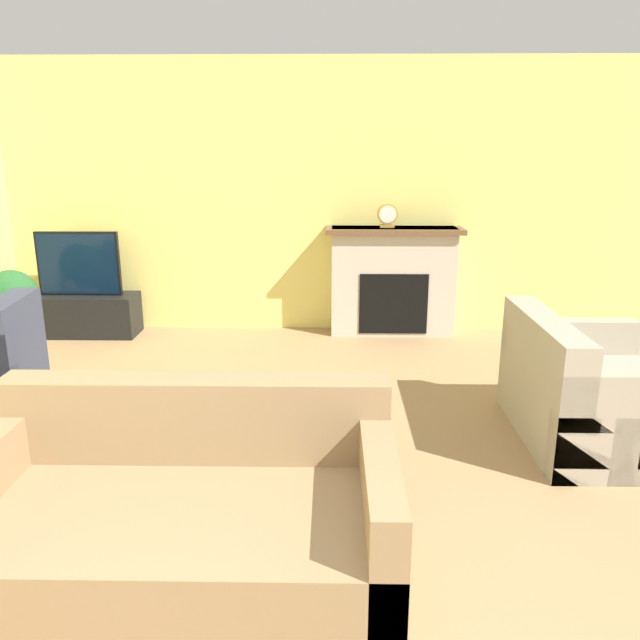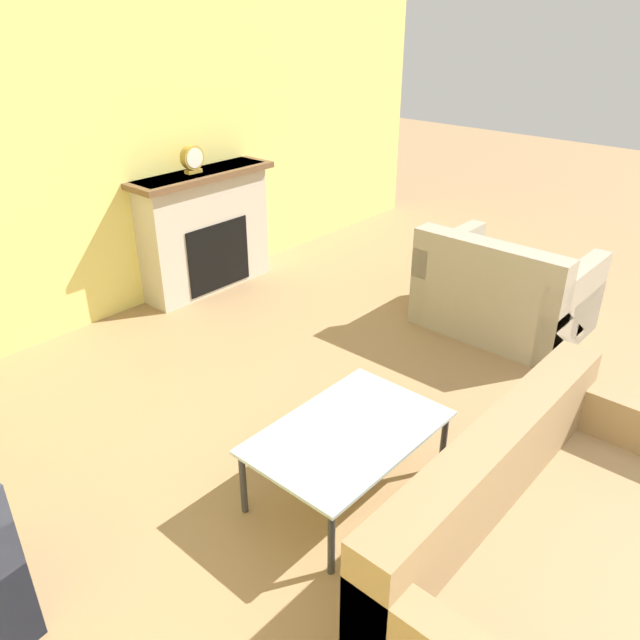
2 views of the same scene
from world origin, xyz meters
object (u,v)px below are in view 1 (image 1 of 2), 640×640
Objects in this scene: coffee_table at (227,401)px; potted_plant at (13,307)px; couch_loveseat at (589,397)px; tv at (79,264)px; couch_sectional at (184,522)px; mantel_clock at (387,215)px.

potted_plant is at bearing 141.00° from coffee_table.
potted_plant is at bearing 71.76° from couch_loveseat.
tv reaches higher than potted_plant.
tv is 4.18m from couch_sectional.
coffee_table is at bearing -39.00° from potted_plant.
couch_sectional is at bearing -53.26° from potted_plant.
mantel_clock is at bearing 66.25° from coffee_table.
mantel_clock reaches higher than couch_loveseat.
coffee_table is at bearing 89.89° from couch_sectional.
couch_loveseat is at bearing 6.93° from coffee_table.
couch_loveseat is (4.19, -2.28, -0.44)m from tv.
coffee_table is 4.50× the size of mantel_clock.
couch_loveseat is 5.26× the size of mantel_clock.
potted_plant is (-4.48, 1.47, 0.20)m from couch_loveseat.
couch_loveseat is at bearing 31.67° from couch_sectional.
couch_loveseat is 2.81m from mantel_clock.
coffee_table is 2.79m from potted_plant.
couch_sectional reaches higher than coffee_table.
coffee_table is 1.27× the size of potted_plant.
tv is at bearing -177.62° from mantel_clock.
tv is 1.00× the size of potted_plant.
coffee_table is (0.00, 1.14, 0.08)m from couch_sectional.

